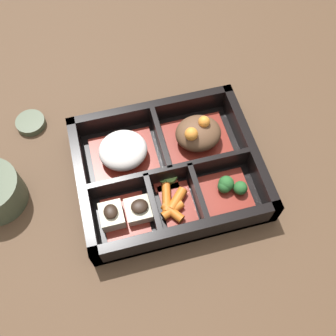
# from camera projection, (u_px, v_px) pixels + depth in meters

# --- Properties ---
(ground_plane) EXTENTS (3.00, 3.00, 0.00)m
(ground_plane) POSITION_uv_depth(u_px,v_px,m) (168.00, 175.00, 0.63)
(ground_plane) COLOR #4C3523
(bento_base) EXTENTS (0.28, 0.23, 0.01)m
(bento_base) POSITION_uv_depth(u_px,v_px,m) (168.00, 174.00, 0.63)
(bento_base) COLOR black
(bento_base) RESTS_ON ground_plane
(bento_rim) EXTENTS (0.28, 0.23, 0.05)m
(bento_rim) POSITION_uv_depth(u_px,v_px,m) (168.00, 170.00, 0.61)
(bento_rim) COLOR black
(bento_rim) RESTS_ON ground_plane
(bowl_rice) EXTENTS (0.10, 0.09, 0.04)m
(bowl_rice) POSITION_uv_depth(u_px,v_px,m) (123.00, 152.00, 0.62)
(bowl_rice) COLOR maroon
(bowl_rice) RESTS_ON bento_base
(bowl_stew) EXTENTS (0.10, 0.09, 0.06)m
(bowl_stew) POSITION_uv_depth(u_px,v_px,m) (198.00, 134.00, 0.63)
(bowl_stew) COLOR maroon
(bowl_stew) RESTS_ON bento_base
(bowl_tofu) EXTENTS (0.08, 0.07, 0.04)m
(bowl_tofu) POSITION_uv_depth(u_px,v_px,m) (126.00, 213.00, 0.57)
(bowl_tofu) COLOR maroon
(bowl_tofu) RESTS_ON bento_base
(bowl_carrots) EXTENTS (0.05, 0.07, 0.02)m
(bowl_carrots) POSITION_uv_depth(u_px,v_px,m) (173.00, 204.00, 0.59)
(bowl_carrots) COLOR maroon
(bowl_carrots) RESTS_ON bento_base
(bowl_greens) EXTENTS (0.07, 0.07, 0.03)m
(bowl_greens) POSITION_uv_depth(u_px,v_px,m) (228.00, 188.00, 0.60)
(bowl_greens) COLOR maroon
(bowl_greens) RESTS_ON bento_base
(bowl_pickles) EXTENTS (0.04, 0.04, 0.01)m
(bowl_pickles) POSITION_uv_depth(u_px,v_px,m) (166.00, 179.00, 0.61)
(bowl_pickles) COLOR maroon
(bowl_pickles) RESTS_ON bento_base
(sauce_dish) EXTENTS (0.05, 0.05, 0.01)m
(sauce_dish) POSITION_uv_depth(u_px,v_px,m) (31.00, 123.00, 0.67)
(sauce_dish) COLOR #424C38
(sauce_dish) RESTS_ON ground_plane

